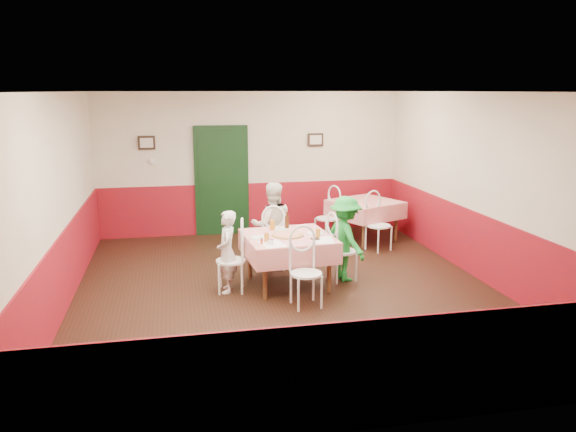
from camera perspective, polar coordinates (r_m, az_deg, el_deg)
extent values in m
plane|color=black|center=(8.18, -0.16, -7.50)|extent=(7.00, 7.00, 0.00)
plane|color=white|center=(7.68, -0.18, 12.51)|extent=(7.00, 7.00, 0.00)
cube|color=beige|center=(11.22, -3.75, 5.36)|extent=(6.00, 0.10, 2.80)
cube|color=beige|center=(4.53, 8.72, -5.73)|extent=(6.00, 0.10, 2.80)
cube|color=beige|center=(7.80, -22.32, 1.21)|extent=(0.10, 7.00, 2.80)
cube|color=beige|center=(8.90, 19.15, 2.77)|extent=(0.10, 7.00, 2.80)
cube|color=maroon|center=(11.36, -3.67, 0.84)|extent=(6.00, 0.03, 1.00)
cube|color=maroon|center=(4.90, 8.30, -15.71)|extent=(6.00, 0.03, 1.00)
cube|color=maroon|center=(8.01, -21.68, -5.10)|extent=(0.03, 7.00, 1.00)
cube|color=maroon|center=(9.08, 18.66, -2.83)|extent=(0.03, 7.00, 1.00)
cube|color=black|center=(11.16, -6.75, 3.44)|extent=(0.96, 0.06, 2.10)
cube|color=black|center=(11.03, -14.18, 7.23)|extent=(0.32, 0.03, 0.26)
cube|color=black|center=(11.38, 2.81, 7.75)|extent=(0.32, 0.03, 0.26)
cube|color=white|center=(11.06, -13.56, 5.45)|extent=(0.10, 0.03, 0.10)
cube|color=red|center=(8.25, 0.00, -4.58)|extent=(1.32, 1.32, 0.77)
cube|color=red|center=(10.87, 7.80, -0.46)|extent=(1.48, 1.48, 0.77)
cylinder|color=#B74723|center=(8.12, -0.03, -1.93)|extent=(0.48, 0.48, 0.03)
cylinder|color=white|center=(8.01, -3.02, -2.21)|extent=(0.27, 0.27, 0.01)
cylinder|color=white|center=(8.25, 2.74, -1.77)|extent=(0.27, 0.27, 0.01)
cylinder|color=white|center=(8.51, -0.70, -1.30)|extent=(0.27, 0.27, 0.01)
cylinder|color=#BF7219|center=(7.80, -2.18, -2.19)|extent=(0.07, 0.07, 0.12)
cylinder|color=#BF7219|center=(8.04, 3.06, -1.74)|extent=(0.07, 0.07, 0.12)
cylinder|color=#BF7219|center=(8.46, -1.60, -0.92)|extent=(0.09, 0.09, 0.15)
cylinder|color=#381C0A|center=(8.50, -0.11, -0.54)|extent=(0.07, 0.07, 0.24)
cylinder|color=silver|center=(7.65, -1.98, -2.61)|extent=(0.04, 0.04, 0.09)
cylinder|color=silver|center=(7.63, -1.62, -2.66)|extent=(0.04, 0.04, 0.09)
cylinder|color=#B23319|center=(7.68, -2.69, -2.55)|extent=(0.04, 0.04, 0.09)
cube|color=white|center=(7.69, -1.59, -2.86)|extent=(0.38, 0.46, 0.00)
cube|color=white|center=(7.91, 3.53, -2.45)|extent=(0.35, 0.43, 0.00)
cube|color=black|center=(7.93, 2.77, -2.32)|extent=(0.12, 0.10, 0.02)
imported|color=gray|center=(7.99, -6.21, -3.63)|extent=(0.33, 0.46, 1.18)
imported|color=gray|center=(9.00, -1.63, -0.97)|extent=(0.70, 0.55, 1.40)
imported|color=gray|center=(8.46, 5.86, -2.31)|extent=(0.70, 0.93, 1.29)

